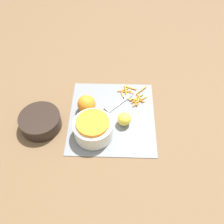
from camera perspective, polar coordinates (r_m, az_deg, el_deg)
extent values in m
plane|color=brown|center=(1.16, 0.00, -1.10)|extent=(4.00, 4.00, 0.00)
cube|color=slate|center=(1.16, 0.00, -1.01)|extent=(0.40, 0.38, 0.01)
cylinder|color=silver|center=(1.08, -4.11, -3.68)|extent=(0.16, 0.16, 0.07)
cylinder|color=orange|center=(1.04, -4.24, -2.38)|extent=(0.13, 0.13, 0.02)
cylinder|color=black|center=(1.15, -15.32, -2.00)|extent=(0.17, 0.17, 0.06)
cube|color=black|center=(1.15, -3.12, -1.08)|extent=(0.08, 0.08, 0.02)
cube|color=silver|center=(1.21, 1.53, 2.08)|extent=(0.13, 0.13, 0.00)
sphere|color=orange|center=(1.16, -5.58, 1.73)|extent=(0.08, 0.08, 0.08)
sphere|color=gold|center=(1.11, 2.70, -1.53)|extent=(0.06, 0.06, 0.06)
cube|color=orange|center=(1.25, 2.34, 4.54)|extent=(0.01, 0.05, 0.00)
cube|color=orange|center=(1.25, 3.91, 4.39)|extent=(0.03, 0.04, 0.00)
cube|color=orange|center=(1.24, 2.34, 3.65)|extent=(0.05, 0.02, 0.00)
cube|color=orange|center=(1.26, 2.85, 4.95)|extent=(0.02, 0.03, 0.00)
cube|color=orange|center=(1.26, 6.43, 4.78)|extent=(0.05, 0.05, 0.00)
cube|color=orange|center=(1.22, 6.26, 2.67)|extent=(0.04, 0.06, 0.00)
cube|color=orange|center=(1.24, 5.77, 3.30)|extent=(0.04, 0.05, 0.00)
cube|color=orange|center=(1.21, 5.73, 2.42)|extent=(0.05, 0.02, 0.00)
cube|color=orange|center=(1.21, 4.88, 2.38)|extent=(0.02, 0.03, 0.00)
cube|color=orange|center=(1.22, 4.42, 2.72)|extent=(0.02, 0.04, 0.00)
cube|color=orange|center=(1.27, 4.13, 5.26)|extent=(0.02, 0.05, 0.00)
cube|color=orange|center=(1.23, 6.10, 2.97)|extent=(0.05, 0.03, 0.00)
cube|color=orange|center=(1.26, 2.98, 4.84)|extent=(0.06, 0.01, 0.00)
cube|color=orange|center=(1.20, 5.23, 1.77)|extent=(0.02, 0.03, 0.00)
cube|color=orange|center=(1.22, 6.26, 2.42)|extent=(0.01, 0.04, 0.00)
cube|color=orange|center=(1.25, 3.97, 4.46)|extent=(0.03, 0.01, 0.00)
cube|color=orange|center=(1.22, 4.93, 2.74)|extent=(0.01, 0.05, 0.00)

